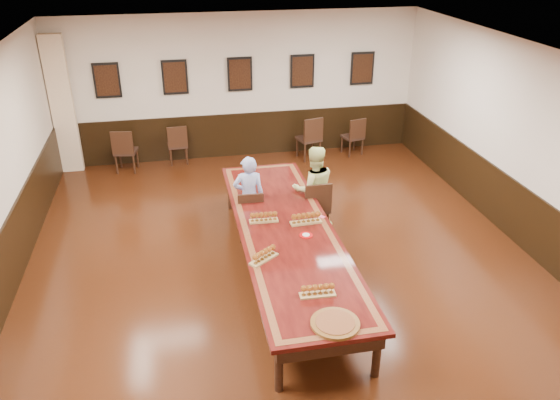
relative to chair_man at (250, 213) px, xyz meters
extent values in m
cube|color=black|center=(0.38, -1.18, -0.46)|extent=(8.00, 10.00, 0.02)
cube|color=white|center=(0.38, -1.18, 2.76)|extent=(8.00, 10.00, 0.02)
cube|color=beige|center=(0.38, 3.83, 1.15)|extent=(8.00, 0.02, 3.20)
cube|color=beige|center=(4.39, -1.18, 1.15)|extent=(0.02, 10.00, 3.20)
imported|color=#4D66C2|center=(0.00, 0.10, 0.27)|extent=(0.54, 0.37, 1.44)
imported|color=#DDE58F|center=(1.12, 0.10, 0.31)|extent=(0.77, 0.60, 1.53)
cube|color=#FF5478|center=(0.98, -0.88, 0.30)|extent=(0.14, 0.16, 0.01)
cube|color=beige|center=(-3.37, 3.64, 1.00)|extent=(0.45, 0.18, 2.90)
cube|color=black|center=(0.38, 3.80, 0.05)|extent=(7.98, 0.04, 1.00)
cube|color=black|center=(-3.60, -1.18, 0.05)|extent=(0.04, 9.98, 1.00)
cube|color=black|center=(4.36, -1.18, 0.05)|extent=(0.04, 9.98, 1.00)
cube|color=black|center=(0.38, -1.18, 0.27)|extent=(1.40, 5.00, 0.06)
cube|color=brown|center=(0.38, -1.18, 0.30)|extent=(1.28, 4.88, 0.00)
cube|color=black|center=(0.38, -1.18, 0.30)|extent=(1.10, 4.70, 0.00)
cube|color=black|center=(0.38, -1.18, 0.12)|extent=(1.25, 4.85, 0.18)
cylinder|color=black|center=(-0.20, -3.50, -0.11)|extent=(0.10, 0.10, 0.69)
cylinder|color=black|center=(0.96, -3.50, -0.11)|extent=(0.10, 0.10, 0.69)
cylinder|color=black|center=(-0.20, 1.14, -0.11)|extent=(0.10, 0.10, 0.69)
cylinder|color=black|center=(0.96, 1.14, -0.11)|extent=(0.10, 0.10, 0.69)
cube|color=black|center=(-2.42, 3.76, 1.45)|extent=(0.54, 0.03, 0.74)
cube|color=black|center=(-2.42, 3.74, 1.45)|extent=(0.46, 0.01, 0.64)
cube|color=black|center=(-1.02, 3.76, 1.45)|extent=(0.54, 0.03, 0.74)
cube|color=black|center=(-1.02, 3.74, 1.45)|extent=(0.46, 0.01, 0.64)
cube|color=black|center=(0.38, 3.76, 1.45)|extent=(0.54, 0.03, 0.74)
cube|color=black|center=(0.38, 3.74, 1.45)|extent=(0.46, 0.01, 0.64)
cube|color=black|center=(1.78, 3.76, 1.45)|extent=(0.54, 0.03, 0.74)
cube|color=black|center=(1.78, 3.74, 1.45)|extent=(0.46, 0.01, 0.64)
cube|color=black|center=(3.18, 3.76, 1.45)|extent=(0.54, 0.03, 0.74)
cube|color=black|center=(3.18, 3.74, 1.45)|extent=(0.46, 0.01, 0.64)
cube|color=olive|center=(0.09, -0.87, 0.31)|extent=(0.44, 0.15, 0.03)
cube|color=olive|center=(0.71, -1.04, 0.31)|extent=(0.49, 0.17, 0.03)
cube|color=olive|center=(-0.09, -1.92, 0.31)|extent=(0.44, 0.37, 0.03)
cube|color=olive|center=(0.41, -2.83, 0.31)|extent=(0.45, 0.15, 0.03)
cylinder|color=#AB0B0C|center=(0.62, -1.41, 0.31)|extent=(0.19, 0.19, 0.02)
cylinder|color=silver|center=(0.62, -1.41, 0.32)|extent=(0.11, 0.11, 0.01)
cylinder|color=#573111|center=(0.46, -3.40, 0.32)|extent=(0.56, 0.56, 0.04)
cylinder|color=brown|center=(0.46, -3.40, 0.34)|extent=(0.45, 0.45, 0.01)
camera|label=1|loc=(-1.10, -8.04, 4.30)|focal=35.00mm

